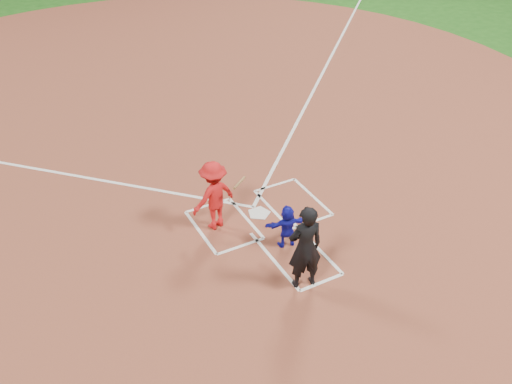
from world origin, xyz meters
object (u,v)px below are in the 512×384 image
umpire (305,247)px  batter_at_plate (214,196)px  home_plate (259,213)px  catcher (287,226)px

umpire → batter_at_plate: size_ratio=1.14×
umpire → batter_at_plate: 2.83m
home_plate → catcher: size_ratio=0.56×
home_plate → batter_at_plate: size_ratio=0.34×
batter_at_plate → catcher: bearing=-51.3°
catcher → umpire: (-0.36, -1.29, 0.47)m
umpire → batter_at_plate: umpire is taller
home_plate → umpire: (-0.37, -2.64, 0.99)m
catcher → batter_at_plate: size_ratio=0.61×
catcher → umpire: size_ratio=0.53×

